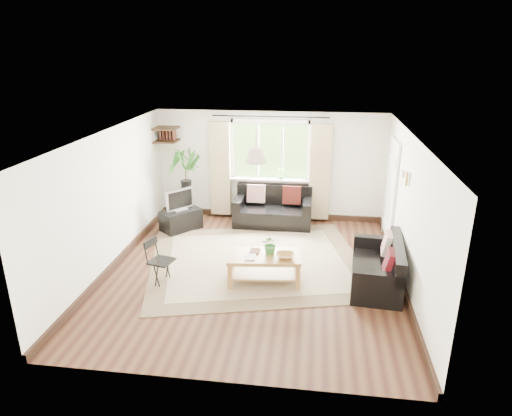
# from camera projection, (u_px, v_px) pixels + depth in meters

# --- Properties ---
(floor) EXTENTS (5.50, 5.50, 0.00)m
(floor) POSITION_uv_depth(u_px,v_px,m) (253.00, 272.00, 7.92)
(floor) COLOR black
(floor) RESTS_ON ground
(ceiling) EXTENTS (5.50, 5.50, 0.00)m
(ceiling) POSITION_uv_depth(u_px,v_px,m) (253.00, 135.00, 7.11)
(ceiling) COLOR white
(ceiling) RESTS_ON floor
(wall_back) EXTENTS (5.00, 0.02, 2.40)m
(wall_back) POSITION_uv_depth(u_px,v_px,m) (270.00, 166.00, 10.08)
(wall_back) COLOR white
(wall_back) RESTS_ON floor
(wall_front) EXTENTS (5.00, 0.02, 2.40)m
(wall_front) POSITION_uv_depth(u_px,v_px,m) (218.00, 292.00, 4.95)
(wall_front) COLOR white
(wall_front) RESTS_ON floor
(wall_left) EXTENTS (0.02, 5.50, 2.40)m
(wall_left) POSITION_uv_depth(u_px,v_px,m) (109.00, 201.00, 7.83)
(wall_left) COLOR white
(wall_left) RESTS_ON floor
(wall_right) EXTENTS (0.02, 5.50, 2.40)m
(wall_right) POSITION_uv_depth(u_px,v_px,m) (409.00, 215.00, 7.21)
(wall_right) COLOR white
(wall_right) RESTS_ON floor
(rug) EXTENTS (4.45, 4.05, 0.02)m
(rug) POSITION_uv_depth(u_px,v_px,m) (256.00, 261.00, 8.31)
(rug) COLOR beige
(rug) RESTS_ON floor
(window) EXTENTS (2.50, 0.16, 2.16)m
(window) POSITION_uv_depth(u_px,v_px,m) (270.00, 151.00, 9.93)
(window) COLOR white
(window) RESTS_ON wall_back
(door) EXTENTS (0.06, 0.96, 2.06)m
(door) POSITION_uv_depth(u_px,v_px,m) (391.00, 194.00, 8.86)
(door) COLOR silver
(door) RESTS_ON wall_right
(corner_shelf) EXTENTS (0.50, 0.50, 0.34)m
(corner_shelf) POSITION_uv_depth(u_px,v_px,m) (166.00, 135.00, 9.89)
(corner_shelf) COLOR black
(corner_shelf) RESTS_ON wall_back
(pendant_lamp) EXTENTS (0.36, 0.36, 0.54)m
(pendant_lamp) POSITION_uv_depth(u_px,v_px,m) (256.00, 152.00, 7.60)
(pendant_lamp) COLOR beige
(pendant_lamp) RESTS_ON ceiling
(wall_sconce) EXTENTS (0.12, 0.12, 0.28)m
(wall_sconce) POSITION_uv_depth(u_px,v_px,m) (405.00, 176.00, 7.31)
(wall_sconce) COLOR beige
(wall_sconce) RESTS_ON wall_right
(sofa_back) EXTENTS (1.67, 0.84, 0.78)m
(sofa_back) POSITION_uv_depth(u_px,v_px,m) (273.00, 208.00, 9.90)
(sofa_back) COLOR black
(sofa_back) RESTS_ON floor
(sofa_right) EXTENTS (1.60, 0.90, 0.72)m
(sofa_right) POSITION_uv_depth(u_px,v_px,m) (377.00, 264.00, 7.42)
(sofa_right) COLOR black
(sofa_right) RESTS_ON floor
(coffee_table) EXTENTS (1.25, 0.77, 0.49)m
(coffee_table) POSITION_uv_depth(u_px,v_px,m) (264.00, 268.00, 7.56)
(coffee_table) COLOR brown
(coffee_table) RESTS_ON floor
(table_plant) EXTENTS (0.33, 0.30, 0.33)m
(table_plant) POSITION_uv_depth(u_px,v_px,m) (271.00, 244.00, 7.47)
(table_plant) COLOR #2F712D
(table_plant) RESTS_ON coffee_table
(bowl) EXTENTS (0.33, 0.33, 0.07)m
(bowl) POSITION_uv_depth(u_px,v_px,m) (285.00, 256.00, 7.35)
(bowl) COLOR olive
(bowl) RESTS_ON coffee_table
(book_a) EXTENTS (0.19, 0.24, 0.02)m
(book_a) POSITION_uv_depth(u_px,v_px,m) (245.00, 257.00, 7.38)
(book_a) COLOR silver
(book_a) RESTS_ON coffee_table
(book_b) EXTENTS (0.17, 0.22, 0.02)m
(book_b) POSITION_uv_depth(u_px,v_px,m) (250.00, 251.00, 7.60)
(book_b) COLOR brown
(book_b) RESTS_ON coffee_table
(tv_stand) EXTENTS (0.88, 0.92, 0.44)m
(tv_stand) POSITION_uv_depth(u_px,v_px,m) (181.00, 220.00, 9.69)
(tv_stand) COLOR black
(tv_stand) RESTS_ON floor
(tv) EXTENTS (0.57, 0.61, 0.48)m
(tv) POSITION_uv_depth(u_px,v_px,m) (180.00, 199.00, 9.53)
(tv) COLOR #A5A5AA
(tv) RESTS_ON tv_stand
(palm_stand) EXTENTS (0.63, 0.63, 1.60)m
(palm_stand) POSITION_uv_depth(u_px,v_px,m) (186.00, 185.00, 10.08)
(palm_stand) COLOR black
(palm_stand) RESTS_ON floor
(folding_chair) EXTENTS (0.48, 0.48, 0.76)m
(folding_chair) POSITION_uv_depth(u_px,v_px,m) (161.00, 262.00, 7.47)
(folding_chair) COLOR black
(folding_chair) RESTS_ON floor
(sill_plant) EXTENTS (0.14, 0.10, 0.27)m
(sill_plant) POSITION_uv_depth(u_px,v_px,m) (281.00, 174.00, 9.98)
(sill_plant) COLOR #2D6023
(sill_plant) RESTS_ON window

